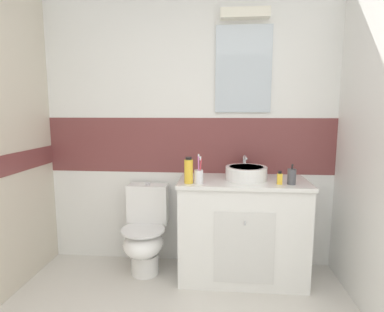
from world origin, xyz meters
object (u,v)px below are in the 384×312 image
(sink_basin, at_px, (246,172))
(toilet, at_px, (145,232))
(mouthwash_bottle, at_px, (189,171))
(perfume_flask_small, at_px, (280,178))
(toothbrush_cup, at_px, (199,176))
(soap_dispenser, at_px, (292,177))

(sink_basin, height_order, toilet, sink_basin)
(mouthwash_bottle, height_order, perfume_flask_small, mouthwash_bottle)
(toothbrush_cup, relative_size, mouthwash_bottle, 1.12)
(toilet, xyz_separation_m, soap_dispenser, (1.20, -0.15, 0.55))
(sink_basin, distance_m, toothbrush_cup, 0.42)
(toilet, bearing_deg, toothbrush_cup, -19.04)
(soap_dispenser, distance_m, perfume_flask_small, 0.09)
(perfume_flask_small, bearing_deg, mouthwash_bottle, -178.22)
(toilet, bearing_deg, sink_basin, 0.10)
(toothbrush_cup, distance_m, soap_dispenser, 0.72)
(sink_basin, bearing_deg, perfume_flask_small, -32.64)
(toilet, bearing_deg, perfume_flask_small, -7.94)
(mouthwash_bottle, bearing_deg, soap_dispenser, 2.06)
(mouthwash_bottle, bearing_deg, toilet, 156.28)
(sink_basin, height_order, toothbrush_cup, toothbrush_cup)
(soap_dispenser, bearing_deg, toothbrush_cup, -178.56)
(sink_basin, bearing_deg, toilet, -179.90)
(sink_basin, height_order, soap_dispenser, sink_basin)
(toilet, height_order, perfume_flask_small, perfume_flask_small)
(sink_basin, distance_m, mouthwash_bottle, 0.50)
(toothbrush_cup, bearing_deg, toilet, 160.96)
(soap_dispenser, bearing_deg, sink_basin, 156.03)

